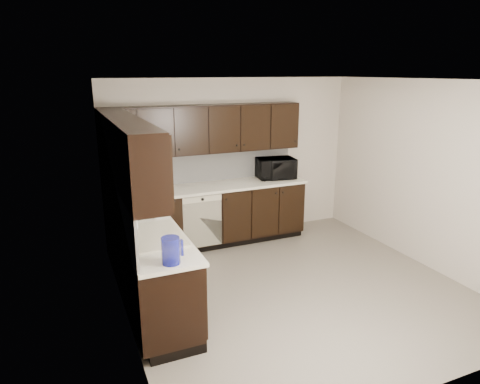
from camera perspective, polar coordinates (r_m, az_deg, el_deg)
name	(u,v)px	position (r m, az deg, el deg)	size (l,w,h in m)	color
floor	(293,287)	(5.49, 7.04, -12.46)	(4.00, 4.00, 0.00)	gray
ceiling	(300,80)	(4.84, 8.07, 14.58)	(4.00, 4.00, 0.00)	white
wall_back	(232,159)	(6.77, -1.10, 4.39)	(4.00, 0.02, 2.50)	beige
wall_left	(121,212)	(4.39, -15.62, -2.58)	(0.02, 4.00, 2.50)	beige
wall_right	(426,175)	(6.26, 23.50, 2.12)	(0.02, 4.00, 2.50)	beige
wall_front	(432,256)	(3.56, 24.22, -7.83)	(4.00, 0.02, 2.50)	beige
lower_cabinets	(188,237)	(5.88, -6.91, -6.02)	(3.00, 2.80, 0.90)	black
countertop	(187,202)	(5.71, -7.09, -1.32)	(3.03, 2.83, 0.04)	silver
backsplash	(167,181)	(5.79, -9.76, 1.48)	(3.00, 2.80, 0.48)	silver
upper_cabinets	(175,138)	(5.59, -8.60, 7.20)	(3.00, 2.80, 0.70)	black
dishwasher	(203,218)	(6.19, -5.02, -3.53)	(0.58, 0.04, 0.78)	beige
sink	(155,242)	(4.55, -11.25, -6.58)	(0.54, 0.82, 0.42)	beige
microwave	(276,168)	(6.83, 4.80, 3.17)	(0.58, 0.40, 0.32)	black
soap_bottle_a	(158,210)	(5.06, -10.94, -2.38)	(0.09, 0.09, 0.19)	gray
soap_bottle_b	(133,220)	(4.73, -14.02, -3.63)	(0.09, 0.09, 0.23)	gray
toaster_oven	(125,185)	(6.16, -15.08, 0.87)	(0.38, 0.28, 0.24)	silver
storage_bin	(143,207)	(5.23, -12.79, -1.97)	(0.46, 0.34, 0.18)	silver
blue_pitcher	(171,251)	(3.86, -9.23, -7.72)	(0.16, 0.16, 0.25)	#101493
teal_tumbler	(156,203)	(5.27, -11.15, -1.51)	(0.10, 0.10, 0.22)	#0D798F
paper_towel_roll	(148,196)	(5.49, -12.21, -0.56)	(0.12, 0.12, 0.27)	silver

